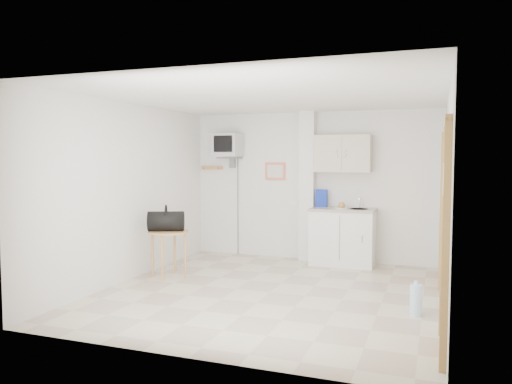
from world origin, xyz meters
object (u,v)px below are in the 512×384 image
(round_table, at_px, (169,238))
(duffel_bag, at_px, (166,221))
(water_bottle, at_px, (416,300))
(crt_television, at_px, (228,146))

(round_table, xyz_separation_m, duffel_bag, (-0.03, -0.02, 0.24))
(duffel_bag, bearing_deg, round_table, 12.66)
(water_bottle, bearing_deg, crt_television, 143.79)
(duffel_bag, relative_size, water_bottle, 1.49)
(crt_television, distance_m, water_bottle, 4.40)
(crt_television, height_order, duffel_bag, crt_television)
(round_table, xyz_separation_m, water_bottle, (3.45, -0.65, -0.40))
(crt_television, distance_m, duffel_bag, 2.09)
(crt_television, xyz_separation_m, duffel_bag, (-0.23, -1.75, -1.11))
(crt_television, bearing_deg, duffel_bag, -97.34)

